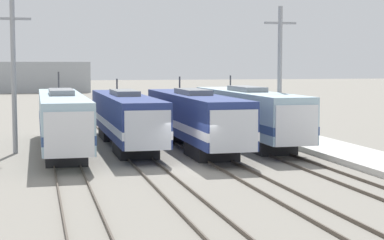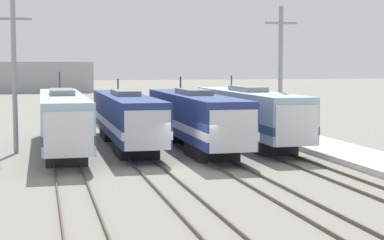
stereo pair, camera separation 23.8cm
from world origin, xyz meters
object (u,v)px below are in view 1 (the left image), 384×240
(locomotive_center_right, at_px, (195,118))
(locomotive_far_right, at_px, (249,115))
(catenary_tower_right, at_px, (280,73))
(catenary_tower_left, at_px, (14,74))
(locomotive_far_left, at_px, (62,120))
(locomotive_center_left, at_px, (126,118))

(locomotive_center_right, relative_size, locomotive_far_right, 1.02)
(locomotive_center_right, bearing_deg, catenary_tower_right, 5.84)
(catenary_tower_right, bearing_deg, catenary_tower_left, 180.00)
(locomotive_center_right, height_order, locomotive_far_right, locomotive_far_right)
(locomotive_far_left, bearing_deg, locomotive_center_right, -4.80)
(catenary_tower_left, bearing_deg, locomotive_far_left, 1.68)
(locomotive_center_left, xyz_separation_m, locomotive_far_right, (8.78, -0.70, 0.10))
(locomotive_far_left, distance_m, locomotive_center_right, 8.81)
(locomotive_far_right, xyz_separation_m, catenary_tower_right, (1.97, -0.80, 2.98))
(locomotive_center_left, distance_m, locomotive_far_right, 8.81)
(locomotive_center_right, height_order, catenary_tower_right, catenary_tower_right)
(locomotive_far_left, bearing_deg, locomotive_far_right, 3.09)
(catenary_tower_right, bearing_deg, locomotive_center_right, -174.16)
(locomotive_far_left, relative_size, catenary_tower_left, 2.05)
(locomotive_center_right, xyz_separation_m, catenary_tower_right, (6.36, 0.65, 3.02))
(catenary_tower_left, bearing_deg, catenary_tower_right, 0.00)
(locomotive_center_left, height_order, locomotive_far_right, locomotive_far_right)
(locomotive_center_left, distance_m, catenary_tower_right, 11.28)
(locomotive_far_right, bearing_deg, locomotive_far_left, -176.91)
(catenary_tower_left, bearing_deg, locomotive_center_left, 11.52)
(locomotive_center_right, bearing_deg, locomotive_center_left, 153.88)
(locomotive_far_left, height_order, catenary_tower_left, catenary_tower_left)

